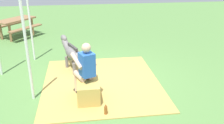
{
  "coord_description": "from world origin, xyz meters",
  "views": [
    {
      "loc": [
        -5.76,
        0.5,
        2.92
      ],
      "look_at": [
        -0.1,
        -0.29,
        0.55
      ],
      "focal_mm": 39.53,
      "sensor_mm": 36.0,
      "label": 1
    }
  ],
  "objects_px": {
    "tent_pole_right": "(30,21)",
    "pony_standing": "(72,52)",
    "picnic_bench": "(16,23)",
    "person_seated": "(85,68)",
    "soda_bottle": "(106,110)",
    "hay_bale": "(88,91)",
    "tent_pole_left": "(26,47)"
  },
  "relations": [
    {
      "from": "tent_pole_right",
      "to": "pony_standing",
      "type": "bearing_deg",
      "value": -127.38
    },
    {
      "from": "tent_pole_right",
      "to": "picnic_bench",
      "type": "xyz_separation_m",
      "value": [
        2.66,
        1.05,
        -0.66
      ]
    },
    {
      "from": "person_seated",
      "to": "tent_pole_right",
      "type": "bearing_deg",
      "value": 31.27
    },
    {
      "from": "tent_pole_right",
      "to": "person_seated",
      "type": "bearing_deg",
      "value": -148.73
    },
    {
      "from": "person_seated",
      "to": "soda_bottle",
      "type": "height_order",
      "value": "person_seated"
    },
    {
      "from": "soda_bottle",
      "to": "person_seated",
      "type": "bearing_deg",
      "value": 25.04
    },
    {
      "from": "pony_standing",
      "to": "picnic_bench",
      "type": "distance_m",
      "value": 4.23
    },
    {
      "from": "pony_standing",
      "to": "picnic_bench",
      "type": "bearing_deg",
      "value": 32.1
    },
    {
      "from": "hay_bale",
      "to": "pony_standing",
      "type": "height_order",
      "value": "pony_standing"
    },
    {
      "from": "soda_bottle",
      "to": "tent_pole_right",
      "type": "xyz_separation_m",
      "value": [
        3.28,
        1.88,
        1.12
      ]
    },
    {
      "from": "picnic_bench",
      "to": "soda_bottle",
      "type": "bearing_deg",
      "value": -153.77
    },
    {
      "from": "pony_standing",
      "to": "tent_pole_right",
      "type": "height_order",
      "value": "tent_pole_right"
    },
    {
      "from": "pony_standing",
      "to": "soda_bottle",
      "type": "distance_m",
      "value": 2.49
    },
    {
      "from": "soda_bottle",
      "to": "picnic_bench",
      "type": "bearing_deg",
      "value": 26.23
    },
    {
      "from": "soda_bottle",
      "to": "pony_standing",
      "type": "bearing_deg",
      "value": 16.1
    },
    {
      "from": "hay_bale",
      "to": "person_seated",
      "type": "xyz_separation_m",
      "value": [
        0.15,
        0.04,
        0.5
      ]
    },
    {
      "from": "hay_bale",
      "to": "person_seated",
      "type": "bearing_deg",
      "value": 15.97
    },
    {
      "from": "tent_pole_left",
      "to": "tent_pole_right",
      "type": "xyz_separation_m",
      "value": [
        2.42,
        0.33,
        0.0
      ]
    },
    {
      "from": "hay_bale",
      "to": "tent_pole_right",
      "type": "distance_m",
      "value": 3.24
    },
    {
      "from": "hay_bale",
      "to": "picnic_bench",
      "type": "height_order",
      "value": "picnic_bench"
    },
    {
      "from": "hay_bale",
      "to": "person_seated",
      "type": "distance_m",
      "value": 0.53
    },
    {
      "from": "person_seated",
      "to": "picnic_bench",
      "type": "bearing_deg",
      "value": 26.41
    },
    {
      "from": "pony_standing",
      "to": "tent_pole_right",
      "type": "xyz_separation_m",
      "value": [
        0.92,
        1.2,
        0.72
      ]
    },
    {
      "from": "pony_standing",
      "to": "soda_bottle",
      "type": "height_order",
      "value": "pony_standing"
    },
    {
      "from": "tent_pole_right",
      "to": "soda_bottle",
      "type": "bearing_deg",
      "value": -150.14
    },
    {
      "from": "picnic_bench",
      "to": "pony_standing",
      "type": "bearing_deg",
      "value": -147.9
    },
    {
      "from": "pony_standing",
      "to": "tent_pole_left",
      "type": "bearing_deg",
      "value": 149.77
    },
    {
      "from": "pony_standing",
      "to": "tent_pole_left",
      "type": "xyz_separation_m",
      "value": [
        -1.5,
        0.88,
        0.72
      ]
    },
    {
      "from": "person_seated",
      "to": "pony_standing",
      "type": "xyz_separation_m",
      "value": [
        1.58,
        0.32,
        -0.2
      ]
    },
    {
      "from": "soda_bottle",
      "to": "tent_pole_left",
      "type": "height_order",
      "value": "tent_pole_left"
    },
    {
      "from": "soda_bottle",
      "to": "hay_bale",
      "type": "bearing_deg",
      "value": 27.08
    },
    {
      "from": "tent_pole_left",
      "to": "picnic_bench",
      "type": "height_order",
      "value": "tent_pole_left"
    }
  ]
}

